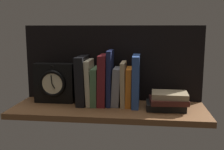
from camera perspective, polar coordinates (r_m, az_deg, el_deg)
The scene contains 13 objects.
ground_plane at distance 122.28cm, azimuth -0.71°, elevation -7.36°, with size 86.25×29.25×2.50cm, color brown.
back_panel at distance 131.75cm, azimuth 0.07°, elevation 2.52°, with size 86.25×1.20×36.19cm, color black.
book_black_skeptic at distance 126.25cm, azimuth -6.18°, elevation -1.07°, with size 3.97×15.78×22.25cm, color black.
book_cream_twain at distance 125.71cm, azimuth -4.67°, elevation -1.48°, with size 2.20×13.87×20.58cm, color beige.
book_green_romantic at distance 125.54cm, azimuth -3.41°, elevation -2.29°, with size 2.79×15.19×17.12cm, color #476B44.
book_maroon_dawkins at distance 124.39cm, azimuth -1.84°, elevation -1.00°, with size 3.57×14.82×23.04cm, color maroon.
book_navy_bierce at distance 123.77cm, azimuth -0.41°, elevation -0.56°, with size 2.08×13.02×25.10cm, color #192147.
book_gray_chess at distance 124.22cm, azimuth 1.01°, elevation -2.40°, with size 3.52×12.04×17.13cm, color gray.
book_tan_shortstories at distance 123.67cm, azimuth 2.42°, elevation -1.83°, with size 2.01×13.69×19.81cm, color tan.
book_orange_pandolfini at distance 123.78cm, azimuth 3.60°, elevation -2.45°, with size 2.49×13.61×17.19cm, color orange.
book_blue_modern at distance 123.07cm, azimuth 5.06°, elevation -1.17°, with size 3.11×16.85×22.97cm, color #2D4C8E.
framed_clock at distance 130.37cm, azimuth -12.09°, elevation -1.67°, with size 18.63×6.44×18.63cm.
book_stack_side at distance 119.99cm, azimuth 11.64°, elevation -5.42°, with size 17.71×13.28×7.61cm.
Camera 1 is at (15.32, -115.71, 35.21)cm, focal length 43.38 mm.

